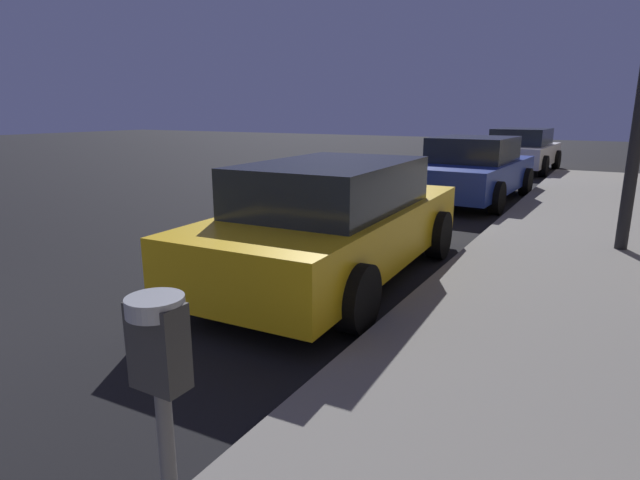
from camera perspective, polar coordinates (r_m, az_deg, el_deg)
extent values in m
cube|color=#333333|center=(1.81, -17.41, -11.07)|extent=(0.19, 0.11, 0.30)
cylinder|color=#999EA5|center=(1.76, -17.74, -6.92)|extent=(0.19, 0.19, 0.06)
cube|color=black|center=(1.83, -18.71, -9.48)|extent=(0.01, 0.08, 0.11)
cube|color=gold|center=(6.28, 1.90, 0.90)|extent=(1.94, 4.61, 0.64)
cube|color=#1E2328|center=(6.05, 1.39, 6.00)|extent=(1.64, 2.51, 0.56)
cylinder|color=black|center=(7.95, 0.51, 1.94)|extent=(0.25, 0.67, 0.66)
cylinder|color=black|center=(7.33, 12.96, 0.55)|extent=(0.25, 0.67, 0.66)
cylinder|color=black|center=(5.66, -12.55, -3.42)|extent=(0.25, 0.67, 0.66)
cylinder|color=black|center=(4.77, 4.20, -6.47)|extent=(0.25, 0.67, 0.66)
cube|color=navy|center=(12.35, 16.38, 6.86)|extent=(2.01, 4.62, 0.64)
cube|color=#1E2328|center=(12.32, 16.60, 9.55)|extent=(1.69, 2.11, 0.56)
cylinder|color=black|center=(13.98, 14.26, 6.79)|extent=(0.25, 0.67, 0.66)
cylinder|color=black|center=(13.54, 21.77, 5.99)|extent=(0.25, 0.67, 0.66)
cylinder|color=black|center=(11.36, 9.78, 5.42)|extent=(0.25, 0.67, 0.66)
cylinder|color=black|center=(10.80, 18.93, 4.42)|extent=(0.25, 0.67, 0.66)
cube|color=silver|center=(19.01, 21.38, 8.81)|extent=(2.00, 4.18, 0.64)
cube|color=#1E2328|center=(18.75, 21.40, 10.53)|extent=(1.70, 2.26, 0.56)
cylinder|color=black|center=(20.46, 19.46, 8.60)|extent=(0.25, 0.67, 0.66)
cylinder|color=black|center=(20.13, 24.64, 8.06)|extent=(0.25, 0.67, 0.66)
cylinder|color=black|center=(17.99, 17.59, 8.10)|extent=(0.25, 0.67, 0.66)
cylinder|color=black|center=(17.62, 23.46, 7.49)|extent=(0.25, 0.67, 0.66)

